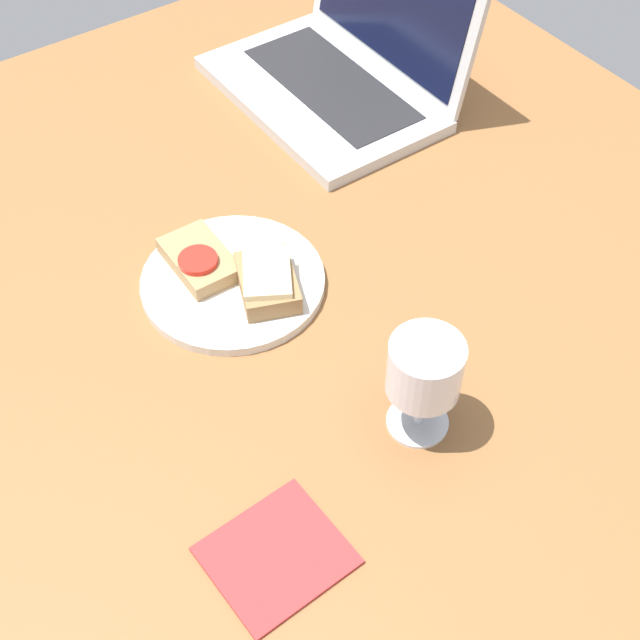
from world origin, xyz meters
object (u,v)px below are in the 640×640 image
object	(u,v)px
plate	(234,281)
laptop	(343,63)
wine_glass	(425,372)
napkin	(276,555)
sandwich_with_cheese	(267,281)
sandwich_with_tomato	(199,259)

from	to	relation	value
plate	laptop	distance (cm)	42.06
wine_glass	napkin	world-z (taller)	wine_glass
napkin	sandwich_with_cheese	bearing A→B (deg)	148.41
plate	sandwich_with_cheese	xyz separation A→B (cm)	(4.02, 2.20, 2.20)
wine_glass	laptop	world-z (taller)	laptop
laptop	sandwich_with_cheese	bearing A→B (deg)	-47.86
plate	wine_glass	size ratio (longest dim) A/B	1.76
plate	laptop	bearing A→B (deg)	126.03
sandwich_with_tomato	plate	bearing A→B (deg)	31.20
sandwich_with_cheese	laptop	size ratio (longest dim) A/B	0.31
plate	napkin	size ratio (longest dim) A/B	1.78
sandwich_with_tomato	laptop	world-z (taller)	laptop
plate	laptop	world-z (taller)	laptop
napkin	plate	bearing A→B (deg)	154.88
plate	sandwich_with_tomato	world-z (taller)	sandwich_with_tomato
sandwich_with_tomato	sandwich_with_cheese	size ratio (longest dim) A/B	0.95
sandwich_with_cheese	laptop	distance (cm)	42.74
wine_glass	plate	bearing A→B (deg)	-169.24
sandwich_with_cheese	laptop	bearing A→B (deg)	132.14
sandwich_with_cheese	wine_glass	xyz separation A→B (cm)	(23.85, 3.10, 5.86)
sandwich_with_tomato	sandwich_with_cheese	world-z (taller)	sandwich_with_cheese
sandwich_with_cheese	sandwich_with_tomato	bearing A→B (deg)	-150.10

